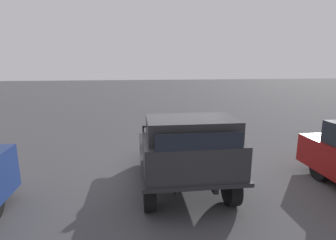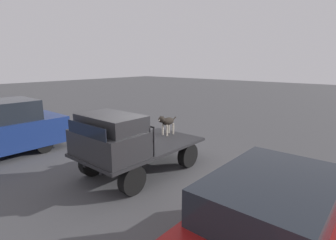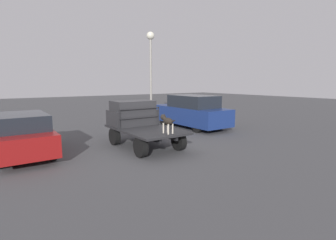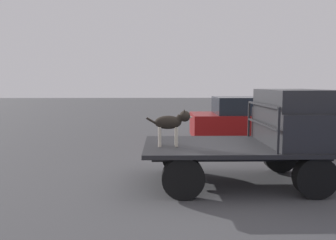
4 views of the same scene
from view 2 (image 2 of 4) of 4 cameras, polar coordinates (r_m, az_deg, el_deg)
name	(u,v)px [view 2 (image 2 of 4)]	position (r m, az deg, el deg)	size (l,w,h in m)	color
ground_plane	(142,170)	(8.12, -5.67, -10.87)	(80.00, 80.00, 0.00)	#474749
flatbed_truck	(142,152)	(7.91, -5.76, -6.95)	(3.74, 2.05, 0.81)	black
truck_cab	(109,137)	(6.99, -12.65, -3.54)	(1.30, 1.93, 1.08)	#28282B
truck_headboard	(129,131)	(7.40, -8.39, -2.29)	(0.04, 1.93, 0.80)	#232326
dog	(166,122)	(8.76, -0.34, -0.37)	(0.89, 0.26, 0.72)	beige
parked_sedan	(266,229)	(4.44, 20.61, -21.35)	(4.33, 1.76, 1.57)	black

